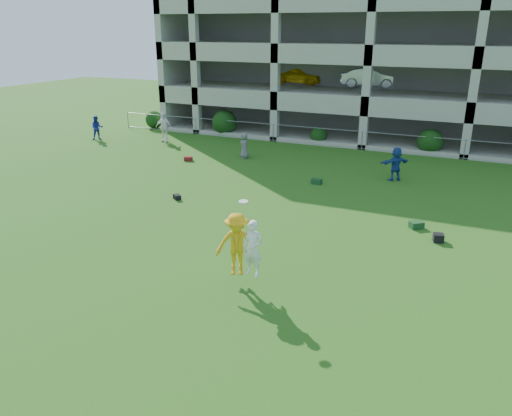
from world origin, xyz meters
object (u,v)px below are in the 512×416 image
at_px(bystander_c, 244,145).
at_px(bystander_d, 396,164).
at_px(bystander_a, 97,128).
at_px(bystander_b, 164,127).
at_px(crate_d, 438,238).
at_px(frisbee_contest, 240,245).
at_px(parking_garage, 394,45).

distance_m(bystander_c, bystander_d, 8.92).
bearing_deg(bystander_a, bystander_b, -28.47).
distance_m(bystander_d, crate_d, 7.69).
bearing_deg(bystander_d, bystander_c, -48.43).
height_order(bystander_c, frisbee_contest, frisbee_contest).
relative_size(crate_d, parking_garage, 0.01).
height_order(bystander_d, frisbee_contest, frisbee_contest).
relative_size(bystander_c, crate_d, 4.30).
bearing_deg(bystander_d, bystander_b, -52.05).
bearing_deg(bystander_b, crate_d, -39.18).
bearing_deg(parking_garage, bystander_b, -137.00).
bearing_deg(bystander_c, parking_garage, 122.72).
xyz_separation_m(bystander_d, frisbee_contest, (-2.39, -12.94, 0.46)).
bearing_deg(parking_garage, crate_d, -75.13).
relative_size(bystander_c, bystander_d, 0.88).
bearing_deg(crate_d, parking_garage, 104.87).
xyz_separation_m(bystander_a, bystander_c, (11.34, -0.50, -0.06)).
bearing_deg(bystander_b, bystander_a, -174.71).
xyz_separation_m(bystander_d, parking_garage, (-3.03, 14.60, 5.16)).
bearing_deg(parking_garage, bystander_a, -142.69).
relative_size(bystander_a, bystander_c, 1.07).
height_order(bystander_a, bystander_b, bystander_b).
height_order(bystander_a, frisbee_contest, frisbee_contest).
bearing_deg(frisbee_contest, parking_garage, 91.34).
xyz_separation_m(bystander_b, crate_d, (18.40, -9.97, -0.82)).
height_order(bystander_b, frisbee_contest, frisbee_contest).
relative_size(bystander_d, parking_garage, 0.06).
bearing_deg(crate_d, bystander_b, 151.55).
bearing_deg(bystander_c, bystander_d, 49.34).
xyz_separation_m(bystander_b, frisbee_contest, (13.27, -15.76, 0.34)).
height_order(bystander_a, crate_d, bystander_a).
height_order(bystander_c, parking_garage, parking_garage).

